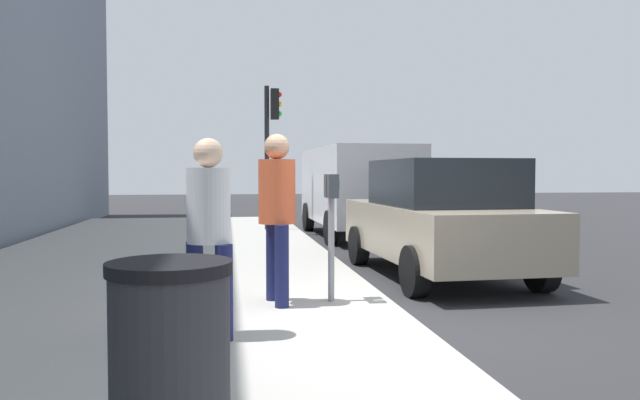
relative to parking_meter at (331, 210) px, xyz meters
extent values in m
plane|color=#2B2B2D|center=(-0.55, -0.68, -1.17)|extent=(80.00, 80.00, 0.00)
cube|color=#A8A59E|center=(-0.55, 2.32, -1.09)|extent=(28.00, 6.00, 0.15)
cylinder|color=gray|center=(0.00, 0.00, -0.44)|extent=(0.07, 0.07, 1.15)
cube|color=#383D42|center=(-0.10, 0.00, 0.26)|extent=(0.16, 0.11, 0.26)
cube|color=#383D42|center=(0.10, 0.00, 0.26)|extent=(0.16, 0.11, 0.26)
cube|color=#268C33|center=(-0.10, -0.06, 0.28)|extent=(0.10, 0.01, 0.10)
cube|color=#268C33|center=(0.10, -0.06, 0.28)|extent=(0.10, 0.01, 0.10)
cylinder|color=#191E4C|center=(0.15, 0.64, -0.58)|extent=(0.15, 0.15, 0.88)
cylinder|color=#191E4C|center=(-0.24, 0.57, -0.58)|extent=(0.15, 0.15, 0.88)
cylinder|color=#D85933|center=(-0.04, 0.61, 0.21)|extent=(0.40, 0.40, 0.69)
sphere|color=tan|center=(-0.04, 0.61, 0.69)|extent=(0.27, 0.27, 0.27)
cylinder|color=#191E4C|center=(-1.19, 1.43, -0.61)|extent=(0.15, 0.15, 0.82)
cylinder|color=#191E4C|center=(-1.47, 1.17, -0.61)|extent=(0.15, 0.15, 0.82)
cylinder|color=silver|center=(-1.33, 1.30, 0.13)|extent=(0.38, 0.38, 0.65)
sphere|color=beige|center=(-1.33, 1.30, 0.58)|extent=(0.26, 0.26, 0.26)
cube|color=gray|center=(2.26, -2.03, -0.46)|extent=(4.47, 2.01, 0.76)
cube|color=black|center=(2.06, -2.03, 0.26)|extent=(2.26, 1.78, 0.68)
cylinder|color=black|center=(3.65, -1.10, -0.84)|extent=(0.67, 0.25, 0.66)
cylinder|color=black|center=(3.72, -2.84, -0.84)|extent=(0.67, 0.25, 0.66)
cylinder|color=black|center=(0.79, -1.21, -0.84)|extent=(0.67, 0.25, 0.66)
cylinder|color=black|center=(0.86, -2.95, -0.84)|extent=(0.67, 0.25, 0.66)
cube|color=silver|center=(8.27, -2.03, 0.11)|extent=(5.23, 2.09, 1.80)
cylinder|color=black|center=(9.94, -1.05, -0.79)|extent=(0.76, 0.23, 0.76)
cylinder|color=black|center=(9.97, -2.95, -0.79)|extent=(0.76, 0.23, 0.76)
cylinder|color=black|center=(6.56, -1.10, -0.79)|extent=(0.76, 0.23, 0.76)
cylinder|color=black|center=(6.59, -3.00, -0.79)|extent=(0.76, 0.23, 0.76)
cylinder|color=black|center=(8.89, 0.14, 0.78)|extent=(0.12, 0.12, 3.60)
cube|color=black|center=(8.89, -0.06, 2.13)|extent=(0.24, 0.20, 0.76)
sphere|color=red|center=(8.89, -0.17, 2.37)|extent=(0.14, 0.14, 0.14)
sphere|color=orange|center=(8.89, -0.17, 2.13)|extent=(0.14, 0.14, 0.14)
sphere|color=green|center=(8.89, -0.17, 1.89)|extent=(0.14, 0.14, 0.14)
cylinder|color=#2D2D33|center=(-3.79, 1.41, -0.54)|extent=(0.56, 0.56, 0.95)
cylinder|color=black|center=(-3.79, 1.41, -0.04)|extent=(0.59, 0.59, 0.06)
camera|label=1|loc=(-6.75, 1.14, 0.41)|focal=34.86mm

